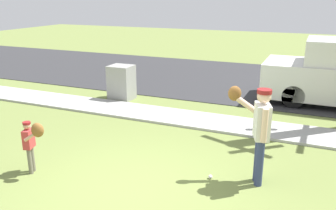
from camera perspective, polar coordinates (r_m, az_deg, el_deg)
ground_plane at (r=9.03m, az=5.18°, el=-2.86°), size 48.00×48.00×0.00m
sidewalk_strip at (r=9.11m, az=5.38°, el=-2.48°), size 36.00×1.20×0.06m
road_surface at (r=13.78m, az=11.80°, el=3.97°), size 36.00×6.80×0.02m
person_adult at (r=6.03m, az=14.38°, el=-3.21°), size 0.79×0.57×1.66m
person_child at (r=6.72m, az=-21.06°, el=-5.12°), size 0.51×0.33×1.02m
baseball at (r=6.41m, az=6.82°, el=-11.36°), size 0.07×0.07×0.07m
utility_cabinet at (r=11.01m, az=-7.47°, el=3.61°), size 0.70×0.62×1.05m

